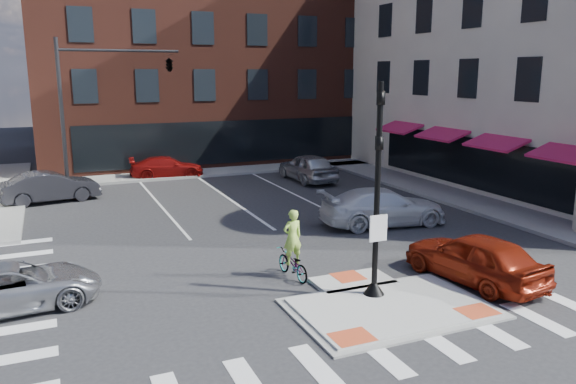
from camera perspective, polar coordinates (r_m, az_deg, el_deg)
name	(u,v)px	position (r m, az deg, el deg)	size (l,w,h in m)	color
ground	(381,303)	(16.24, 9.44, -11.05)	(120.00, 120.00, 0.00)	#28282B
refuge_island	(386,305)	(16.03, 9.96, -11.20)	(5.40, 4.65, 0.13)	gray
sidewalk_e	(455,196)	(30.11, 16.63, -0.41)	(3.00, 24.00, 0.15)	gray
sidewalk_n	(238,170)	(36.82, -5.11, 2.27)	(26.00, 3.00, 0.15)	gray
building_n	(196,53)	(45.91, -9.30, 13.79)	(24.40, 18.40, 15.50)	#502219
building_far_left	(87,84)	(64.66, -19.75, 10.24)	(10.00, 12.00, 10.00)	slate
building_far_right	(201,75)	(68.69, -8.84, 11.70)	(12.00, 12.00, 12.00)	brown
signal_pole	(376,218)	(15.80, 8.97, -2.66)	(0.60, 0.60, 5.98)	black
mast_arm_signal	(142,74)	(30.87, -14.66, 11.49)	(6.10, 2.24, 8.00)	black
silver_suv	(13,287)	(17.14, -26.15, -8.63)	(2.11, 4.58, 1.27)	#9FA1A6
red_sedan	(475,257)	(18.20, 18.44, -6.32)	(1.84, 4.58, 1.56)	maroon
white_pickup	(383,207)	(23.94, 9.66, -1.50)	(2.18, 5.36, 1.56)	silver
bg_car_dark	(50,187)	(30.18, -23.00, 0.48)	(1.61, 4.60, 1.52)	#2A2A30
bg_car_silver	(308,167)	(33.14, 2.00, 2.54)	(1.95, 4.86, 1.65)	#B1B5B9
bg_car_red	(167,167)	(35.09, -12.22, 2.49)	(1.79, 4.40, 1.28)	maroon
cyclist	(292,255)	(17.62, 0.45, -6.42)	(0.79, 1.80, 2.20)	#3F3F44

